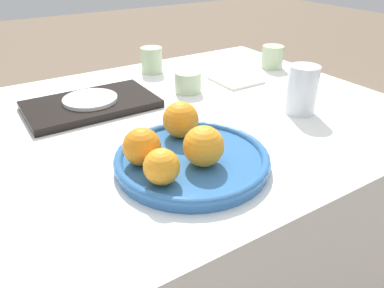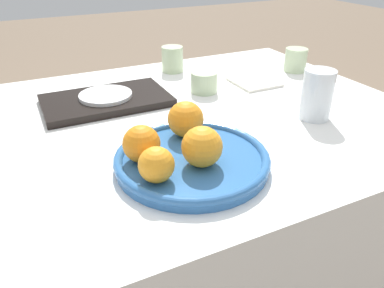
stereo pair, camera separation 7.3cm
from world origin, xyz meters
The scene contains 13 objects.
table centered at (0.00, 0.00, 0.37)m, with size 1.14×0.92×0.74m.
fruit_platter centered at (-0.12, -0.23, 0.75)m, with size 0.31×0.31×0.03m.
orange_0 centered at (-0.12, -0.27, 0.80)m, with size 0.08×0.08×0.08m.
orange_1 centered at (-0.09, -0.14, 0.80)m, with size 0.08×0.08×0.08m.
orange_2 centered at (-0.21, -0.20, 0.79)m, with size 0.07×0.07×0.07m.
orange_3 centered at (-0.21, -0.28, 0.79)m, with size 0.07×0.07×0.07m.
water_glass centered at (0.26, -0.16, 0.80)m, with size 0.08×0.08×0.12m.
serving_tray centered at (-0.19, 0.16, 0.75)m, with size 0.34×0.20×0.02m.
side_plate centered at (-0.19, 0.16, 0.76)m, with size 0.14×0.14×0.01m.
cup_0 centered at (0.09, 0.12, 0.77)m, with size 0.08×0.08×0.06m.
cup_1 centered at (0.08, 0.35, 0.78)m, with size 0.07×0.07×0.08m.
cup_2 centered at (0.46, 0.17, 0.78)m, with size 0.07×0.07×0.08m.
napkin centered at (0.27, 0.12, 0.74)m, with size 0.13×0.14×0.01m.
Camera 1 is at (-0.46, -0.77, 1.14)m, focal length 35.00 mm.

